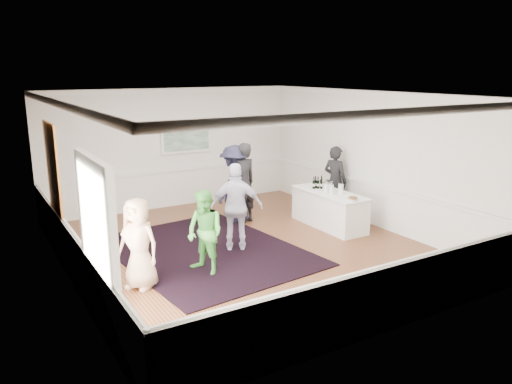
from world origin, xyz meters
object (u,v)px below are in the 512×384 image
guest_green (205,233)px  nut_bowl (353,199)px  serving_table (329,209)px  guest_tan (138,244)px  guest_dark_a (234,184)px  guest_dark_b (243,183)px  ice_bucket (327,186)px  guest_navy (238,193)px  guest_lilac (237,207)px  bartender (335,181)px

guest_green → nut_bowl: (3.69, 0.17, 0.10)m
serving_table → guest_tan: bearing=-168.1°
guest_dark_a → guest_dark_b: bearing=107.9°
ice_bucket → nut_bowl: 1.00m
guest_dark_b → guest_navy: guest_dark_b is taller
guest_lilac → guest_navy: guest_lilac is taller
guest_tan → nut_bowl: guest_tan is taller
guest_green → serving_table: bearing=86.5°
guest_tan → guest_lilac: guest_lilac is taller
serving_table → guest_tan: size_ratio=1.31×
guest_dark_a → guest_navy: bearing=104.1°
serving_table → guest_dark_b: guest_dark_b is taller
guest_navy → ice_bucket: (1.72, -1.29, 0.22)m
bartender → guest_dark_b: 2.42m
guest_dark_a → guest_tan: bearing=5.2°
guest_tan → guest_dark_b: size_ratio=0.81×
serving_table → ice_bucket: bearing=79.3°
nut_bowl → ice_bucket: bearing=85.7°
guest_lilac → ice_bucket: bearing=-143.3°
guest_dark_a → guest_dark_b: guest_dark_b is taller
guest_navy → nut_bowl: guest_navy is taller
serving_table → guest_lilac: bearing=-174.4°
guest_tan → guest_dark_a: size_ratio=0.84×
guest_dark_a → ice_bucket: guest_dark_a is taller
bartender → guest_green: bearing=94.2°
guest_lilac → guest_navy: bearing=-91.2°
nut_bowl → serving_table: bearing=86.6°
serving_table → guest_dark_a: 2.37m
guest_tan → bartender: bearing=70.6°
guest_lilac → guest_dark_b: 1.93m
guest_green → nut_bowl: 3.70m
guest_lilac → guest_dark_b: (1.06, 1.61, 0.07)m
guest_tan → guest_lilac: 2.47m
guest_dark_b → nut_bowl: 2.70m
guest_dark_a → ice_bucket: size_ratio=7.34×
serving_table → bartender: (0.72, 0.68, 0.47)m
guest_green → guest_lilac: bearing=106.6°
nut_bowl → guest_tan: bearing=-177.9°
bartender → guest_tan: (-5.71, -1.73, -0.10)m
guest_green → guest_navy: size_ratio=1.05×
guest_dark_a → ice_bucket: bearing=109.8°
guest_tan → nut_bowl: (4.94, 0.18, 0.08)m
guest_dark_b → ice_bucket: (1.62, -1.22, -0.03)m
bartender → nut_bowl: bearing=136.6°
guest_tan → guest_lilac: (2.33, 0.79, 0.12)m
guest_dark_a → nut_bowl: size_ratio=7.24×
guest_lilac → bartender: bearing=-136.0°
serving_table → guest_navy: (-1.70, 1.42, 0.32)m
guest_lilac → guest_dark_a: 1.96m
guest_dark_b → ice_bucket: 2.03m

